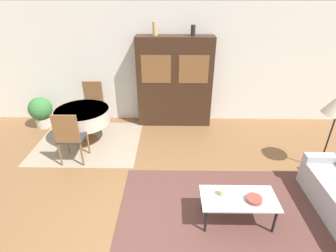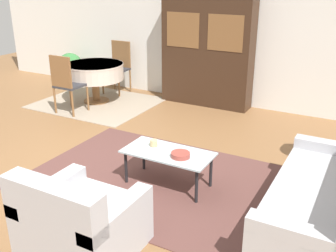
{
  "view_description": "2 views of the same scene",
  "coord_description": "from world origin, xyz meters",
  "px_view_note": "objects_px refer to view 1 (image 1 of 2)",
  "views": [
    {
      "loc": [
        0.26,
        -2.37,
        2.97
      ],
      "look_at": [
        0.2,
        1.4,
        0.95
      ],
      "focal_mm": 28.0,
      "sensor_mm": 36.0,
      "label": 1
    },
    {
      "loc": [
        3.14,
        -3.27,
        2.35
      ],
      "look_at": [
        1.18,
        0.31,
        0.75
      ],
      "focal_mm": 42.0,
      "sensor_mm": 36.0,
      "label": 2
    }
  ],
  "objects_px": {
    "dining_chair_far": "(93,102)",
    "bowl": "(254,199)",
    "coffee_table": "(239,200)",
    "potted_plant": "(41,111)",
    "dining_chair_near": "(70,135)",
    "vase_tall": "(155,29)",
    "dining_table": "(83,116)",
    "cup": "(222,192)",
    "vase_short": "(193,30)",
    "display_cabinet": "(175,82)"
  },
  "relations": [
    {
      "from": "dining_chair_near",
      "to": "bowl",
      "type": "xyz_separation_m",
      "value": [
        2.95,
        -1.42,
        -0.14
      ]
    },
    {
      "from": "dining_table",
      "to": "coffee_table",
      "type": "bearing_deg",
      "value": -37.82
    },
    {
      "from": "bowl",
      "to": "vase_short",
      "type": "xyz_separation_m",
      "value": [
        -0.67,
        3.12,
        1.7
      ]
    },
    {
      "from": "coffee_table",
      "to": "vase_tall",
      "type": "xyz_separation_m",
      "value": [
        -1.28,
        3.07,
        1.8
      ]
    },
    {
      "from": "coffee_table",
      "to": "dining_table",
      "type": "distance_m",
      "value": 3.5
    },
    {
      "from": "coffee_table",
      "to": "bowl",
      "type": "bearing_deg",
      "value": -15.44
    },
    {
      "from": "dining_table",
      "to": "potted_plant",
      "type": "distance_m",
      "value": 1.4
    },
    {
      "from": "vase_short",
      "to": "cup",
      "type": "bearing_deg",
      "value": -85.06
    },
    {
      "from": "coffee_table",
      "to": "potted_plant",
      "type": "relative_size",
      "value": 1.43
    },
    {
      "from": "dining_chair_near",
      "to": "potted_plant",
      "type": "relative_size",
      "value": 1.44
    },
    {
      "from": "vase_tall",
      "to": "dining_chair_near",
      "type": "bearing_deg",
      "value": -130.94
    },
    {
      "from": "cup",
      "to": "dining_chair_far",
      "type": "bearing_deg",
      "value": 131.55
    },
    {
      "from": "display_cabinet",
      "to": "dining_table",
      "type": "height_order",
      "value": "display_cabinet"
    },
    {
      "from": "display_cabinet",
      "to": "potted_plant",
      "type": "bearing_deg",
      "value": -175.3
    },
    {
      "from": "dining_chair_near",
      "to": "vase_tall",
      "type": "bearing_deg",
      "value": 49.06
    },
    {
      "from": "vase_short",
      "to": "potted_plant",
      "type": "xyz_separation_m",
      "value": [
        -3.49,
        -0.26,
        -1.75
      ]
    },
    {
      "from": "coffee_table",
      "to": "vase_tall",
      "type": "height_order",
      "value": "vase_tall"
    },
    {
      "from": "potted_plant",
      "to": "bowl",
      "type": "bearing_deg",
      "value": -34.53
    },
    {
      "from": "display_cabinet",
      "to": "dining_chair_far",
      "type": "relative_size",
      "value": 1.97
    },
    {
      "from": "coffee_table",
      "to": "vase_short",
      "type": "bearing_deg",
      "value": 99.03
    },
    {
      "from": "dining_table",
      "to": "potted_plant",
      "type": "bearing_deg",
      "value": 151.17
    },
    {
      "from": "display_cabinet",
      "to": "dining_chair_far",
      "type": "distance_m",
      "value": 1.95
    },
    {
      "from": "cup",
      "to": "dining_table",
      "type": "bearing_deg",
      "value": 140.59
    },
    {
      "from": "dining_table",
      "to": "vase_tall",
      "type": "relative_size",
      "value": 3.93
    },
    {
      "from": "dining_chair_far",
      "to": "vase_tall",
      "type": "xyz_separation_m",
      "value": [
        1.48,
        0.15,
        1.6
      ]
    },
    {
      "from": "coffee_table",
      "to": "dining_table",
      "type": "xyz_separation_m",
      "value": [
        -2.76,
        2.14,
        0.21
      ]
    },
    {
      "from": "display_cabinet",
      "to": "potted_plant",
      "type": "xyz_separation_m",
      "value": [
        -3.11,
        -0.26,
        -0.62
      ]
    },
    {
      "from": "vase_tall",
      "to": "bowl",
      "type": "bearing_deg",
      "value": -64.76
    },
    {
      "from": "dining_chair_far",
      "to": "bowl",
      "type": "height_order",
      "value": "dining_chair_far"
    },
    {
      "from": "coffee_table",
      "to": "cup",
      "type": "xyz_separation_m",
      "value": [
        -0.23,
        0.06,
        0.08
      ]
    },
    {
      "from": "dining_chair_far",
      "to": "vase_short",
      "type": "distance_m",
      "value": 2.76
    },
    {
      "from": "dining_table",
      "to": "vase_tall",
      "type": "bearing_deg",
      "value": 32.07
    },
    {
      "from": "potted_plant",
      "to": "cup",
      "type": "bearing_deg",
      "value": -36.27
    },
    {
      "from": "coffee_table",
      "to": "potted_plant",
      "type": "height_order",
      "value": "potted_plant"
    },
    {
      "from": "coffee_table",
      "to": "cup",
      "type": "relative_size",
      "value": 11.37
    },
    {
      "from": "display_cabinet",
      "to": "bowl",
      "type": "relative_size",
      "value": 9.59
    },
    {
      "from": "coffee_table",
      "to": "bowl",
      "type": "distance_m",
      "value": 0.21
    },
    {
      "from": "dining_chair_far",
      "to": "bowl",
      "type": "bearing_deg",
      "value": 134.76
    },
    {
      "from": "display_cabinet",
      "to": "cup",
      "type": "xyz_separation_m",
      "value": [
        0.63,
        -3.0,
        -0.56
      ]
    },
    {
      "from": "dining_chair_far",
      "to": "vase_short",
      "type": "xyz_separation_m",
      "value": [
        2.27,
        0.15,
        1.56
      ]
    },
    {
      "from": "coffee_table",
      "to": "vase_tall",
      "type": "distance_m",
      "value": 3.78
    },
    {
      "from": "display_cabinet",
      "to": "vase_tall",
      "type": "height_order",
      "value": "vase_tall"
    },
    {
      "from": "coffee_table",
      "to": "cup",
      "type": "distance_m",
      "value": 0.25
    },
    {
      "from": "dining_chair_near",
      "to": "vase_tall",
      "type": "relative_size",
      "value": 3.71
    },
    {
      "from": "dining_chair_near",
      "to": "potted_plant",
      "type": "xyz_separation_m",
      "value": [
        -1.21,
        1.44,
        -0.19
      ]
    },
    {
      "from": "dining_chair_near",
      "to": "vase_short",
      "type": "distance_m",
      "value": 3.24
    },
    {
      "from": "dining_chair_near",
      "to": "coffee_table",
      "type": "bearing_deg",
      "value": -26.33
    },
    {
      "from": "display_cabinet",
      "to": "dining_chair_near",
      "type": "bearing_deg",
      "value": -138.16
    },
    {
      "from": "coffee_table",
      "to": "bowl",
      "type": "height_order",
      "value": "bowl"
    },
    {
      "from": "coffee_table",
      "to": "display_cabinet",
      "type": "height_order",
      "value": "display_cabinet"
    }
  ]
}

